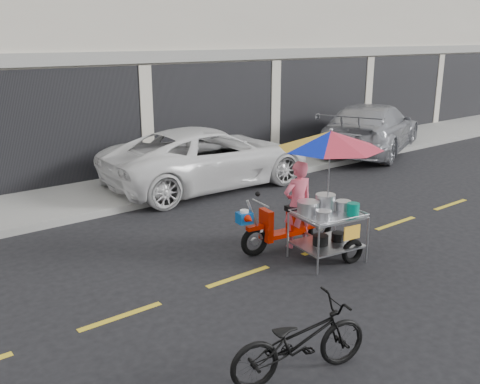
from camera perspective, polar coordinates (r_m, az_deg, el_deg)
ground at (r=9.69m, az=9.25°, el=-5.78°), size 90.00×90.00×0.00m
sidewalk at (r=13.77m, az=-7.73°, el=1.27°), size 45.00×3.00×0.15m
shophouse_block at (r=19.14m, az=-8.80°, el=17.98°), size 36.00×8.11×10.40m
centerline at (r=9.69m, az=9.25°, el=-5.76°), size 42.00×0.10×0.01m
white_pickup at (r=13.26m, az=-3.38°, el=3.74°), size 5.36×2.62×1.47m
silver_pickup at (r=17.66m, az=13.82°, el=6.63°), size 5.88×4.26×1.58m
near_bicycle at (r=6.05m, az=6.37°, el=-15.46°), size 1.74×0.96×0.87m
food_vendor_rig at (r=8.93m, az=8.21°, el=1.73°), size 2.20×1.99×2.21m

